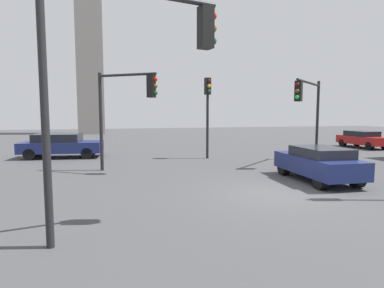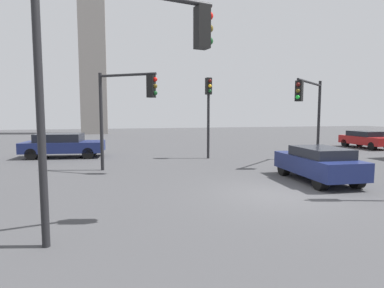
# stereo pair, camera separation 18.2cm
# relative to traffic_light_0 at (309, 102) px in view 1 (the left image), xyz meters

# --- Properties ---
(ground_plane) EXTENTS (98.50, 98.50, 0.00)m
(ground_plane) POSITION_rel_traffic_light_0_xyz_m (-4.90, -5.51, -3.36)
(ground_plane) COLOR #424244
(traffic_light_0) EXTENTS (3.39, 2.92, 4.65)m
(traffic_light_0) POSITION_rel_traffic_light_0_xyz_m (0.00, 0.00, 0.00)
(traffic_light_0) COLOR black
(traffic_light_0) RESTS_ON ground_plane
(traffic_light_1) EXTENTS (0.37, 0.48, 4.89)m
(traffic_light_1) POSITION_rel_traffic_light_0_xyz_m (-4.66, 3.35, 0.06)
(traffic_light_1) COLOR black
(traffic_light_1) RESTS_ON ground_plane
(traffic_light_2) EXTENTS (2.58, 1.79, 4.66)m
(traffic_light_2) POSITION_rel_traffic_light_0_xyz_m (-9.68, -0.06, 0.00)
(traffic_light_2) COLOR black
(traffic_light_2) RESTS_ON ground_plane
(traffic_light_4) EXTENTS (3.93, 1.00, 5.72)m
(traffic_light_4) POSITION_rel_traffic_light_0_xyz_m (-10.03, -7.86, 0.68)
(traffic_light_4) COLOR black
(traffic_light_4) RESTS_ON ground_plane
(car_1) EXTENTS (2.04, 4.18, 1.40)m
(car_1) POSITION_rel_traffic_light_0_xyz_m (-2.30, -4.06, -2.61)
(car_1) COLOR navy
(car_1) RESTS_ON ground_plane
(car_2) EXTENTS (1.85, 4.14, 1.34)m
(car_2) POSITION_rel_traffic_light_0_xyz_m (9.23, 5.87, -2.64)
(car_2) COLOR maroon
(car_2) RESTS_ON ground_plane
(car_3) EXTENTS (5.00, 2.63, 1.50)m
(car_3) POSITION_rel_traffic_light_0_xyz_m (-13.38, 5.99, -2.57)
(car_3) COLOR navy
(car_3) RESTS_ON ground_plane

